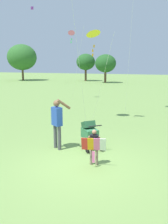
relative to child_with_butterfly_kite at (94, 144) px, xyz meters
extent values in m
plane|color=#75994C|center=(-0.36, -0.09, -0.66)|extent=(120.00, 120.00, 0.00)
cylinder|color=brown|center=(-22.19, 29.54, 0.32)|extent=(0.36, 0.36, 1.96)
ellipsoid|color=#2D6628|center=(-22.19, 29.54, 3.41)|extent=(5.28, 4.75, 4.49)
cylinder|color=brown|center=(-11.14, 32.12, 0.32)|extent=(0.36, 0.36, 1.96)
ellipsoid|color=#235623|center=(-11.14, 32.12, 2.60)|extent=(3.26, 2.94, 2.77)
cylinder|color=brown|center=(-6.97, 29.48, 0.19)|extent=(0.36, 0.36, 1.71)
ellipsoid|color=#235623|center=(-6.97, 29.48, 2.36)|extent=(3.29, 2.96, 2.80)
cylinder|color=#7F705B|center=(0.08, 0.05, -0.39)|extent=(0.08, 0.08, 0.54)
cylinder|color=#7F705B|center=(-0.09, 0.01, -0.39)|extent=(0.08, 0.08, 0.54)
cube|color=black|center=(-0.01, 0.03, 0.09)|extent=(0.26, 0.19, 0.41)
cylinder|color=#A37556|center=(0.14, 0.06, 0.06)|extent=(0.06, 0.06, 0.36)
cylinder|color=#A37556|center=(-0.15, 0.00, 0.06)|extent=(0.06, 0.06, 0.36)
sphere|color=#A37556|center=(-0.01, 0.03, 0.38)|extent=(0.14, 0.14, 0.14)
cube|color=white|center=(0.29, -0.09, 0.06)|extent=(0.21, 0.18, 0.40)
cube|color=pink|center=(0.12, -0.13, 0.06)|extent=(0.21, 0.18, 0.40)
cube|color=#F4A319|center=(-0.06, -0.17, 0.06)|extent=(0.21, 0.18, 0.40)
cube|color=red|center=(-0.23, -0.20, 0.06)|extent=(0.21, 0.18, 0.40)
cube|color=pink|center=(0.03, -0.17, -0.33)|extent=(0.08, 0.03, 0.36)
cylinder|color=#4C4C51|center=(-1.76, 0.96, -0.22)|extent=(0.13, 0.13, 0.87)
cylinder|color=#4C4C51|center=(-1.53, 0.81, -0.22)|extent=(0.13, 0.13, 0.87)
cube|color=#284CA8|center=(-1.64, 0.89, 0.54)|extent=(0.45, 0.41, 0.66)
cylinder|color=brown|center=(-1.84, 1.02, 0.50)|extent=(0.09, 0.09, 0.58)
cylinder|color=brown|center=(-1.36, 0.88, 0.99)|extent=(0.37, 0.50, 0.41)
sphere|color=brown|center=(-1.64, 0.89, 1.01)|extent=(0.23, 0.23, 0.23)
cylinder|color=black|center=(-0.83, 1.61, -0.52)|extent=(0.21, 0.24, 0.28)
cylinder|color=black|center=(-0.49, 0.84, -0.52)|extent=(0.21, 0.24, 0.28)
cylinder|color=black|center=(-0.10, 1.18, -0.52)|extent=(0.21, 0.24, 0.28)
cube|color=#337247|center=(-0.55, 1.30, -0.10)|extent=(0.75, 0.77, 0.36)
cube|color=#235031|center=(-0.63, 1.39, 0.20)|extent=(0.59, 0.59, 0.35)
cylinder|color=black|center=(-0.25, 0.95, 0.30)|extent=(0.39, 0.35, 0.04)
cylinder|color=silver|center=(-1.55, 2.71, 3.06)|extent=(0.33, 3.35, 7.45)
cone|color=pink|center=(-5.55, 11.95, 4.81)|extent=(0.68, 0.61, 0.39)
cube|color=green|center=(-5.54, 11.97, 4.29)|extent=(0.08, 0.05, 0.14)
cube|color=green|center=(-5.59, 11.96, 4.07)|extent=(0.09, 0.06, 0.14)
cylinder|color=silver|center=(-4.33, 9.98, 2.00)|extent=(2.45, 3.95, 5.32)
cylinder|color=silver|center=(-0.03, 6.82, 3.48)|extent=(0.58, 2.06, 8.29)
cone|color=yellow|center=(-1.72, 5.49, 3.86)|extent=(1.00, 1.01, 0.36)
cube|color=#F4A319|center=(-1.68, 5.50, 3.23)|extent=(0.08, 0.08, 0.14)
cube|color=#F4A319|center=(-1.76, 5.53, 3.01)|extent=(0.06, 0.07, 0.14)
cube|color=#F4A319|center=(-1.73, 5.45, 2.79)|extent=(0.08, 0.09, 0.14)
cylinder|color=silver|center=(-0.97, 4.53, 1.50)|extent=(1.51, 1.93, 4.32)
cube|color=purple|center=(-15.88, 23.21, 9.77)|extent=(0.42, 0.49, 0.42)
camera|label=1|loc=(1.85, -6.24, 2.37)|focal=36.82mm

